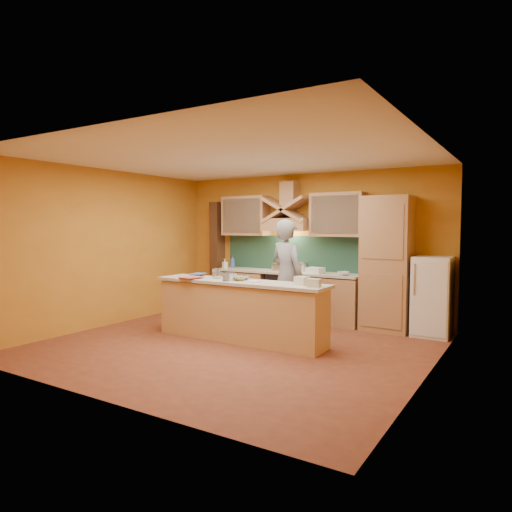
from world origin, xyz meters
The scene contains 36 objects.
floor centered at (0.00, 0.00, 0.00)m, with size 5.50×5.00×0.01m, color brown.
ceiling centered at (0.00, 0.00, 2.80)m, with size 5.50×5.00×0.01m, color white.
wall_back centered at (0.00, 2.50, 1.40)m, with size 5.50×0.02×2.80m, color orange.
wall_front centered at (0.00, -2.50, 1.40)m, with size 5.50×0.02×2.80m, color orange.
wall_left centered at (-2.75, 0.00, 1.40)m, with size 0.02×5.00×2.80m, color orange.
wall_right centered at (2.75, 0.00, 1.40)m, with size 0.02×5.00×2.80m, color orange.
base_cabinet_left centered at (-1.25, 2.20, 0.43)m, with size 1.10×0.60×0.86m, color tan.
base_cabinet_right centered at (0.65, 2.20, 0.43)m, with size 1.10×0.60×0.86m, color tan.
counter_top centered at (-0.30, 2.20, 0.90)m, with size 3.00×0.62×0.04m, color beige.
stove centered at (-0.30, 2.20, 0.45)m, with size 0.60×0.58×0.90m, color black.
backsplash centered at (-0.30, 2.48, 1.25)m, with size 3.00×0.03×0.70m, color #1A3A2D.
range_hood centered at (-0.30, 2.25, 1.82)m, with size 0.92×0.50×0.24m, color tan.
hood_chimney centered at (-0.30, 2.35, 2.40)m, with size 0.30×0.30×0.50m, color tan.
upper_cabinet_left centered at (-1.30, 2.33, 2.00)m, with size 1.00×0.35×0.80m, color tan.
upper_cabinet_right centered at (0.70, 2.33, 2.00)m, with size 1.00×0.35×0.80m, color tan.
pantry_column centered at (1.65, 2.20, 1.15)m, with size 0.80×0.60×2.30m, color tan.
fridge centered at (2.40, 2.20, 0.65)m, with size 0.58×0.60×1.30m, color white.
trim_column_left centered at (-2.05, 2.35, 1.15)m, with size 0.20×0.30×2.30m, color #472816.
island_body centered at (-0.10, 0.30, 0.44)m, with size 2.80×0.55×0.88m, color tan.
island_top centered at (-0.10, 0.30, 0.92)m, with size 2.90×0.62×0.05m, color beige.
person centered at (0.27, 1.16, 0.95)m, with size 0.69×0.46×1.90m, color gray.
pot_large centered at (-0.45, 2.18, 0.97)m, with size 0.27×0.27×0.14m, color #B4B3BA.
pot_small centered at (-0.06, 2.38, 0.98)m, with size 0.22×0.22×0.16m, color silver.
soap_bottle_a centered at (-1.67, 2.09, 1.02)m, with size 0.09×0.09×0.19m, color silver.
soap_bottle_b centered at (-1.57, 2.22, 1.05)m, with size 0.10×0.10×0.26m, color #375599.
bowl_back centered at (0.91, 2.07, 0.95)m, with size 0.21×0.21×0.06m, color silver.
dish_rack centered at (0.34, 2.16, 0.97)m, with size 0.30×0.23×0.11m, color white.
book_lower centered at (-1.03, 0.11, 0.96)m, with size 0.25×0.34×0.03m, color #BC4743.
book_upper centered at (-1.19, 0.48, 0.98)m, with size 0.20×0.28×0.02m, color #3C5984.
jar_large centered at (-0.60, 0.36, 1.02)m, with size 0.15×0.15×0.15m, color silver.
jar_small centered at (-0.25, 0.14, 1.01)m, with size 0.11×0.11×0.13m, color silver.
kitchen_scale centered at (-0.22, 0.22, 1.00)m, with size 0.13×0.13×0.11m, color silver.
mixing_bowl centered at (-0.08, 0.31, 0.98)m, with size 0.26×0.26×0.06m, color silver.
cloth centered at (0.14, 0.27, 0.95)m, with size 0.24×0.18×0.02m, color beige.
grocery_bag_a centered at (0.95, 0.34, 1.01)m, with size 0.19×0.15×0.12m, color beige.
grocery_bag_b centered at (1.18, 0.24, 1.00)m, with size 0.19×0.14×0.11m, color beige.
Camera 1 is at (3.81, -5.57, 1.80)m, focal length 32.00 mm.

